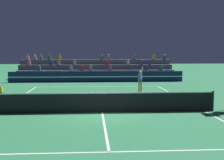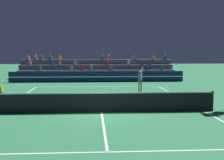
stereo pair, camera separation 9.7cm
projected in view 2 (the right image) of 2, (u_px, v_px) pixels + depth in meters
name	position (u px, v px, depth m)	size (l,w,h in m)	color
ground_plane	(102.00, 112.00, 16.36)	(120.00, 120.00, 0.00)	#2D7A4C
court_lines	(102.00, 112.00, 16.36)	(11.10, 23.90, 0.01)	white
tennis_net	(102.00, 102.00, 16.31)	(12.00, 0.10, 1.10)	black
sponsor_banner_wall	(97.00, 77.00, 32.25)	(18.00, 0.26, 1.10)	navy
bleacher_stand	(97.00, 72.00, 35.38)	(17.24, 3.80, 2.83)	#4C515B
ball_kid_courtside	(0.00, 91.00, 22.25)	(0.30, 0.36, 0.84)	black
tennis_player	(140.00, 80.00, 23.90)	(0.68, 0.90, 2.47)	tan
tennis_ball	(70.00, 89.00, 25.99)	(0.07, 0.07, 0.07)	#C6DB33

